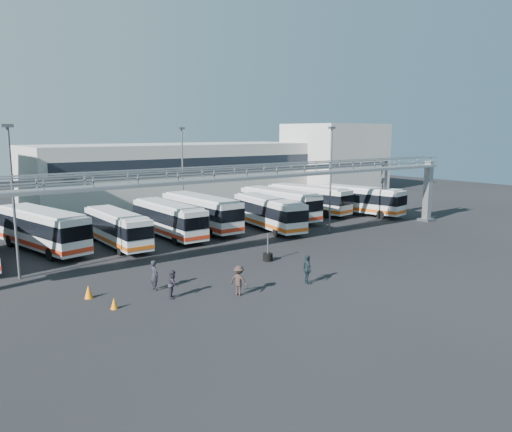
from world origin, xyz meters
TOP-DOWN VIEW (x-y plane):
  - ground at (0.00, 0.00)m, footprint 140.00×140.00m
  - gantry at (0.00, 5.87)m, footprint 51.40×5.15m
  - warehouse at (12.00, 38.00)m, footprint 42.00×14.00m
  - building_right at (38.00, 32.00)m, footprint 14.00×12.00m
  - light_pole_left at (-16.00, 8.00)m, footprint 0.70×0.35m
  - light_pole_mid at (12.00, 7.00)m, footprint 0.70×0.35m
  - light_pole_back at (4.00, 22.00)m, footprint 0.70×0.35m
  - bus_2 at (-12.66, 15.41)m, footprint 4.90×11.64m
  - bus_3 at (-7.10, 13.34)m, footprint 2.35×9.97m
  - bus_4 at (-1.81, 14.13)m, footprint 2.50×10.61m
  - bus_5 at (2.31, 15.29)m, footprint 2.80×11.37m
  - bus_6 at (7.94, 11.53)m, footprint 4.01×10.93m
  - bus_7 at (12.45, 15.30)m, footprint 2.83×11.15m
  - bus_8 at (17.82, 16.37)m, footprint 4.23×11.26m
  - bus_9 at (22.33, 12.39)m, footprint 4.58×11.12m
  - pedestrian_a at (-9.78, 0.39)m, footprint 0.48×0.71m
  - pedestrian_b at (-9.53, -1.60)m, footprint 0.98×1.03m
  - pedestrian_c at (-6.14, -3.56)m, footprint 1.13×1.36m
  - pedestrian_d at (-1.30, -4.32)m, footprint 0.83×1.21m
  - cone_left at (-13.60, 1.30)m, footprint 0.57×0.57m
  - cone_right at (-13.07, -1.36)m, footprint 0.54×0.54m
  - tire_stack at (0.23, 1.77)m, footprint 0.75×0.75m

SIDE VIEW (x-z plane):
  - ground at x=0.00m, z-range 0.00..0.00m
  - cone_right at x=-13.07m, z-range 0.00..0.64m
  - tire_stack at x=0.23m, z-range -0.71..1.43m
  - cone_left at x=-13.60m, z-range 0.00..0.79m
  - pedestrian_b at x=-9.53m, z-range 0.00..1.67m
  - pedestrian_c at x=-6.14m, z-range 0.00..1.82m
  - pedestrian_a at x=-9.78m, z-range 0.00..1.90m
  - pedestrian_d at x=-1.30m, z-range 0.00..1.90m
  - bus_3 at x=-7.10m, z-range 0.16..3.19m
  - bus_4 at x=-1.81m, z-range 0.17..3.39m
  - bus_6 at x=7.94m, z-range 0.17..3.42m
  - bus_9 at x=22.33m, z-range 0.18..3.47m
  - bus_8 at x=17.82m, z-range 0.18..3.52m
  - bus_7 at x=12.45m, z-range 0.18..3.55m
  - bus_5 at x=2.31m, z-range 0.18..3.63m
  - bus_2 at x=-12.66m, z-range 0.18..3.63m
  - warehouse at x=12.00m, z-range 0.00..8.00m
  - building_right at x=38.00m, z-range 0.00..11.00m
  - gantry at x=0.00m, z-range 1.96..9.06m
  - light_pole_left at x=-16.00m, z-range 0.62..10.83m
  - light_pole_mid at x=12.00m, z-range 0.62..10.83m
  - light_pole_back at x=4.00m, z-range 0.62..10.83m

